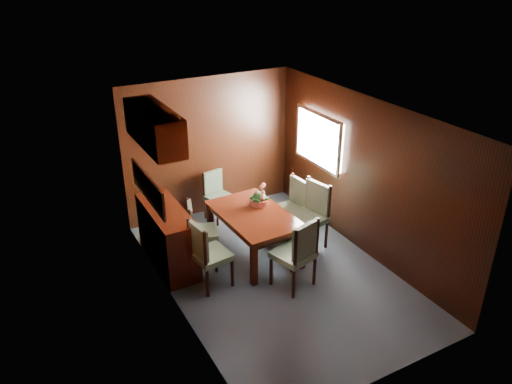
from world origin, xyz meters
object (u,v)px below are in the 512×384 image
chair_left_near (206,251)px  chair_right_near (312,211)px  dining_table (254,219)px  sideboard (168,236)px  chair_head (298,251)px  flower_centerpiece (259,196)px

chair_left_near → chair_right_near: 1.87m
dining_table → chair_right_near: 0.92m
sideboard → chair_left_near: (0.27, -0.80, 0.11)m
chair_head → flower_centerpiece: chair_head is taller
chair_left_near → chair_head: size_ratio=0.96×
chair_left_near → flower_centerpiece: 1.37m
chair_left_near → flower_centerpiece: size_ratio=3.48×
flower_centerpiece → sideboard: bearing=173.8°
dining_table → flower_centerpiece: size_ratio=5.22×
dining_table → flower_centerpiece: 0.40m
dining_table → sideboard: bearing=160.4°
sideboard → chair_right_near: chair_right_near is taller
dining_table → chair_left_near: 1.05m
flower_centerpiece → chair_right_near: bearing=-32.1°
flower_centerpiece → dining_table: bearing=-133.1°
chair_left_near → chair_head: 1.24m
chair_head → flower_centerpiece: (0.10, 1.26, 0.25)m
sideboard → chair_head: chair_head is taller
chair_right_near → dining_table: bearing=65.5°
chair_head → flower_centerpiece: bearing=69.5°
chair_left_near → sideboard: bearing=-169.3°
chair_head → chair_left_near: bearing=134.3°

